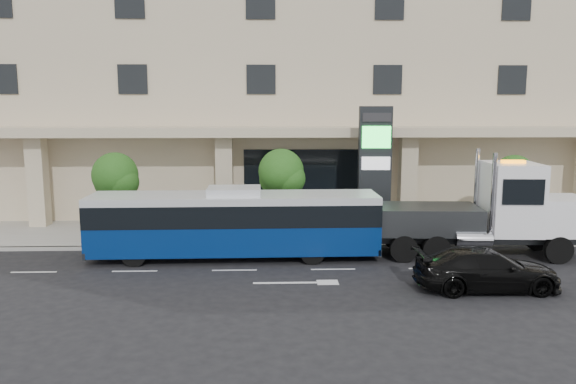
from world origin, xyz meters
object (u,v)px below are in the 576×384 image
at_px(city_bus, 234,222).
at_px(tow_truck, 489,213).
at_px(black_sedan, 486,269).
at_px(signage_pylon, 375,170).

xyz_separation_m(city_bus, tow_truck, (11.13, 0.01, 0.33)).
xyz_separation_m(tow_truck, black_sedan, (-1.81, -4.53, -1.17)).
bearing_deg(black_sedan, city_bus, 64.39).
relative_size(city_bus, tow_truck, 1.20).
distance_m(city_bus, black_sedan, 10.39).
bearing_deg(tow_truck, black_sedan, -107.89).
relative_size(city_bus, black_sedan, 2.40).
relative_size(tow_truck, signage_pylon, 1.60).
height_order(tow_truck, signage_pylon, signage_pylon).
distance_m(tow_truck, signage_pylon, 5.93).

